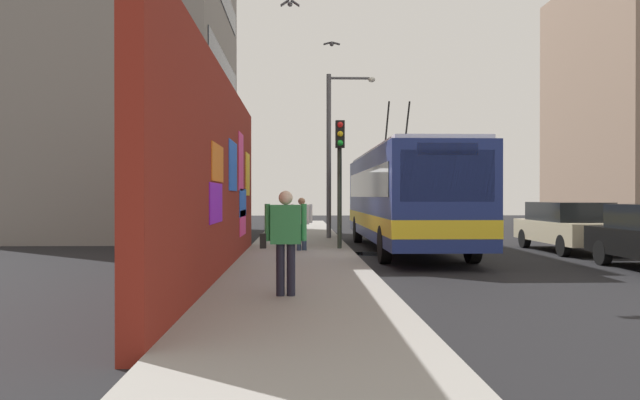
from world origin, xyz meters
TOP-DOWN VIEW (x-y plane):
  - ground_plane at (0.00, 0.00)m, footprint 80.00×80.00m
  - sidewalk_slab at (0.00, 1.60)m, footprint 48.00×3.20m
  - graffiti_wall at (-3.78, 3.35)m, footprint 14.38×0.32m
  - building_far_left at (10.83, 9.20)m, footprint 11.68×8.44m
  - city_bus at (2.58, -1.80)m, footprint 11.66×2.61m
  - parked_car_champagne at (2.16, -7.00)m, footprint 4.77×1.95m
  - pedestrian_near_wall at (-7.29, 1.84)m, footprint 0.23×0.76m
  - pedestrian_midblock at (1.22, 1.53)m, footprint 0.22×0.65m
  - traffic_light at (1.84, 0.35)m, footprint 0.49×0.28m
  - street_lamp at (6.80, 0.23)m, footprint 0.44×1.90m
  - curbside_puddle at (1.67, -0.60)m, footprint 1.34×1.34m

SIDE VIEW (x-z plane):
  - ground_plane at x=0.00m, z-range 0.00..0.00m
  - curbside_puddle at x=1.67m, z-range 0.00..0.00m
  - sidewalk_slab at x=0.00m, z-range 0.00..0.15m
  - parked_car_champagne at x=2.16m, z-range 0.05..1.63m
  - pedestrian_midblock at x=1.22m, z-range 0.28..1.85m
  - pedestrian_near_wall at x=-7.29m, z-range 0.30..2.01m
  - city_bus at x=2.58m, z-range -0.71..4.30m
  - graffiti_wall at x=-3.78m, z-range 0.00..4.41m
  - traffic_light at x=1.84m, z-range 0.85..4.83m
  - street_lamp at x=6.80m, z-range 0.65..7.02m
  - building_far_left at x=10.83m, z-range 0.00..16.38m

